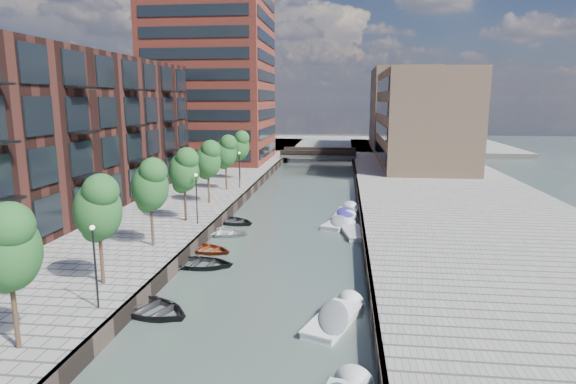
% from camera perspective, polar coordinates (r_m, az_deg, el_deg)
% --- Properties ---
extents(water, '(300.00, 300.00, 0.00)m').
position_cam_1_polar(water, '(53.88, 1.79, -0.74)').
color(water, '#38473F').
rests_on(water, ground).
extents(quay_left, '(60.00, 140.00, 1.00)m').
position_cam_1_polar(quay_left, '(67.15, -30.49, 0.50)').
color(quay_left, gray).
rests_on(quay_left, ground).
extents(quay_right, '(20.00, 140.00, 1.00)m').
position_cam_1_polar(quay_right, '(54.83, 18.70, -0.59)').
color(quay_right, gray).
rests_on(quay_right, ground).
extents(quay_wall_left, '(0.25, 140.00, 1.00)m').
position_cam_1_polar(quay_wall_left, '(54.63, -4.59, -0.08)').
color(quay_wall_left, '#332823').
rests_on(quay_wall_left, ground).
extents(quay_wall_right, '(0.25, 140.00, 1.00)m').
position_cam_1_polar(quay_wall_right, '(53.62, 8.31, -0.36)').
color(quay_wall_right, '#332823').
rests_on(quay_wall_right, ground).
extents(far_closure, '(80.00, 40.00, 1.00)m').
position_cam_1_polar(far_closure, '(113.14, 4.41, 5.64)').
color(far_closure, gray).
rests_on(far_closure, ground).
extents(apartment_block, '(8.00, 38.00, 14.00)m').
position_cam_1_polar(apartment_block, '(49.18, -23.32, 6.67)').
color(apartment_block, black).
rests_on(apartment_block, quay_left).
extents(tower, '(18.00, 18.00, 30.00)m').
position_cam_1_polar(tower, '(80.65, -9.05, 14.44)').
color(tower, '#96392B').
rests_on(tower, quay_left).
extents(tan_block_near, '(12.00, 25.00, 14.00)m').
position_cam_1_polar(tan_block_near, '(75.52, 15.63, 8.34)').
color(tan_block_near, tan).
rests_on(tan_block_near, quay_right).
extents(tan_block_far, '(12.00, 20.00, 16.00)m').
position_cam_1_polar(tan_block_far, '(101.25, 13.41, 9.58)').
color(tan_block_far, tan).
rests_on(tan_block_far, quay_right).
extents(bridge, '(13.00, 6.00, 1.30)m').
position_cam_1_polar(bridge, '(85.23, 3.65, 4.51)').
color(bridge, gray).
rests_on(bridge, ground).
extents(tree_0, '(2.50, 2.50, 5.95)m').
position_cam_1_polar(tree_0, '(21.77, -30.32, -5.51)').
color(tree_0, '#382619').
rests_on(tree_0, quay_left).
extents(tree_1, '(2.50, 2.50, 5.95)m').
position_cam_1_polar(tree_1, '(27.48, -21.63, -1.61)').
color(tree_1, '#382619').
rests_on(tree_1, quay_left).
extents(tree_2, '(2.50, 2.50, 5.95)m').
position_cam_1_polar(tree_2, '(33.68, -16.06, 0.94)').
color(tree_2, '#382619').
rests_on(tree_2, quay_left).
extents(tree_3, '(2.50, 2.50, 5.95)m').
position_cam_1_polar(tree_3, '(40.14, -12.24, 2.67)').
color(tree_3, '#382619').
rests_on(tree_3, quay_left).
extents(tree_4, '(2.50, 2.50, 5.95)m').
position_cam_1_polar(tree_4, '(46.76, -9.48, 3.91)').
color(tree_4, '#382619').
rests_on(tree_4, quay_left).
extents(tree_5, '(2.50, 2.50, 5.95)m').
position_cam_1_polar(tree_5, '(53.47, -7.41, 4.84)').
color(tree_5, '#382619').
rests_on(tree_5, quay_left).
extents(tree_6, '(2.50, 2.50, 5.95)m').
position_cam_1_polar(tree_6, '(60.25, -5.80, 5.56)').
color(tree_6, '#382619').
rests_on(tree_6, quay_left).
extents(lamp_0, '(0.24, 0.24, 4.12)m').
position_cam_1_polar(lamp_0, '(24.78, -21.94, -7.25)').
color(lamp_0, black).
rests_on(lamp_0, quay_left).
extents(lamp_1, '(0.24, 0.24, 4.12)m').
position_cam_1_polar(lamp_1, '(39.09, -10.80, -0.16)').
color(lamp_1, black).
rests_on(lamp_1, quay_left).
extents(lamp_2, '(0.24, 0.24, 4.12)m').
position_cam_1_polar(lamp_2, '(54.36, -5.78, 3.07)').
color(lamp_2, black).
rests_on(lamp_2, quay_left).
extents(sloop_0, '(4.87, 3.60, 0.97)m').
position_cam_1_polar(sloop_0, '(32.77, -10.46, -8.70)').
color(sloop_0, black).
rests_on(sloop_0, ground).
extents(sloop_1, '(5.86, 5.09, 1.02)m').
position_cam_1_polar(sloop_1, '(26.71, -16.09, -13.63)').
color(sloop_1, black).
rests_on(sloop_1, ground).
extents(sloop_2, '(4.81, 4.07, 0.85)m').
position_cam_1_polar(sloop_2, '(35.77, -9.72, -6.98)').
color(sloop_2, maroon).
rests_on(sloop_2, ground).
extents(sloop_3, '(4.42, 3.18, 0.91)m').
position_cam_1_polar(sloop_3, '(39.63, -7.86, -5.14)').
color(sloop_3, silver).
rests_on(sloop_3, ground).
extents(sloop_4, '(5.40, 4.75, 0.93)m').
position_cam_1_polar(sloop_4, '(43.36, -6.70, -3.70)').
color(sloop_4, black).
rests_on(sloop_4, ground).
extents(motorboat_1, '(3.18, 4.99, 1.58)m').
position_cam_1_polar(motorboat_1, '(24.95, 5.77, -14.56)').
color(motorboat_1, white).
rests_on(motorboat_1, ground).
extents(motorboat_2, '(2.42, 4.85, 1.55)m').
position_cam_1_polar(motorboat_2, '(40.31, 7.63, -4.73)').
color(motorboat_2, '#BABAB7').
rests_on(motorboat_2, ground).
extents(motorboat_3, '(2.61, 5.60, 1.80)m').
position_cam_1_polar(motorboat_3, '(45.92, 6.94, -2.60)').
color(motorboat_3, '#B2B2B0').
rests_on(motorboat_3, ground).
extents(motorboat_4, '(3.31, 5.16, 1.63)m').
position_cam_1_polar(motorboat_4, '(42.84, 6.31, -3.60)').
color(motorboat_4, silver).
rests_on(motorboat_4, ground).
extents(car, '(2.35, 4.32, 1.39)m').
position_cam_1_polar(car, '(77.32, 11.60, 3.88)').
color(car, silver).
rests_on(car, quay_right).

